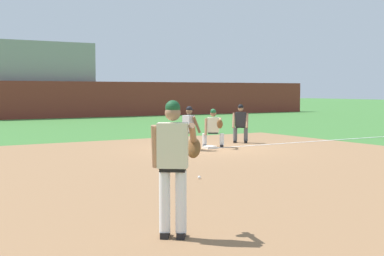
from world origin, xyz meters
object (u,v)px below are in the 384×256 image
(baserunner, at_px, (189,126))
(baseball, at_px, (199,177))
(first_base_bag, at_px, (210,147))
(pitcher, at_px, (174,160))
(umpire, at_px, (241,122))
(first_baseman, at_px, (214,126))

(baserunner, bearing_deg, baseball, -118.49)
(first_base_bag, relative_size, baseball, 5.14)
(pitcher, bearing_deg, baserunner, 58.16)
(first_base_bag, xyz_separation_m, baserunner, (-0.84, -0.05, 0.75))
(baseball, relative_size, baserunner, 0.05)
(pitcher, height_order, umpire, pitcher)
(first_base_bag, relative_size, umpire, 0.26)
(baserunner, bearing_deg, first_base_bag, 3.62)
(pitcher, height_order, first_baseman, pitcher)
(pitcher, bearing_deg, umpire, 49.87)
(first_base_bag, height_order, pitcher, pitcher)
(first_baseman, relative_size, baserunner, 0.92)
(baseball, relative_size, umpire, 0.05)
(pitcher, distance_m, first_baseman, 11.42)
(baseball, height_order, pitcher, pitcher)
(baseball, xyz_separation_m, umpire, (5.65, 6.15, 0.76))
(first_base_bag, relative_size, first_baseman, 0.28)
(pitcher, bearing_deg, first_baseman, 53.95)
(first_base_bag, bearing_deg, baseball, -125.10)
(baseball, height_order, baserunner, baserunner)
(baseball, distance_m, baserunner, 5.78)
(first_base_bag, distance_m, pitcher, 11.04)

